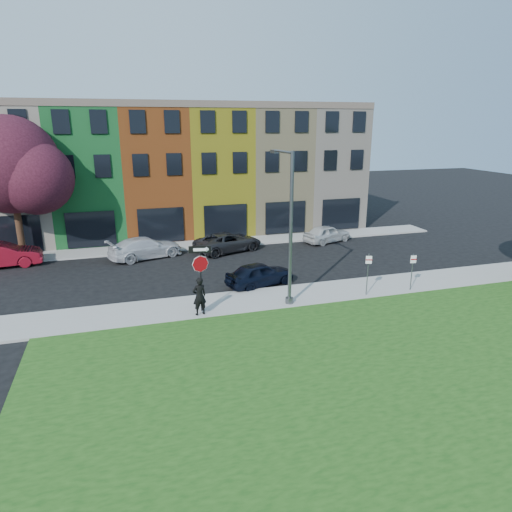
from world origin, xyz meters
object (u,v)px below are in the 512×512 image
object	(u,v)px
street_lamp	(289,229)
man	(199,296)
sedan_near	(260,274)
stop_sign	(200,265)

from	to	relation	value
street_lamp	man	bearing A→B (deg)	179.47
street_lamp	sedan_near	bearing A→B (deg)	95.45
stop_sign	man	xyz separation A→B (m)	(-0.17, -0.43, -1.39)
man	sedan_near	xyz separation A→B (m)	(4.05, 3.38, -0.37)
stop_sign	man	size ratio (longest dim) A/B	1.75
sedan_near	street_lamp	world-z (taller)	street_lamp
sedan_near	man	bearing A→B (deg)	113.71
sedan_near	street_lamp	xyz separation A→B (m)	(0.54, -3.06, 3.26)
stop_sign	street_lamp	world-z (taller)	street_lamp
stop_sign	sedan_near	xyz separation A→B (m)	(3.87, 2.95, -1.77)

